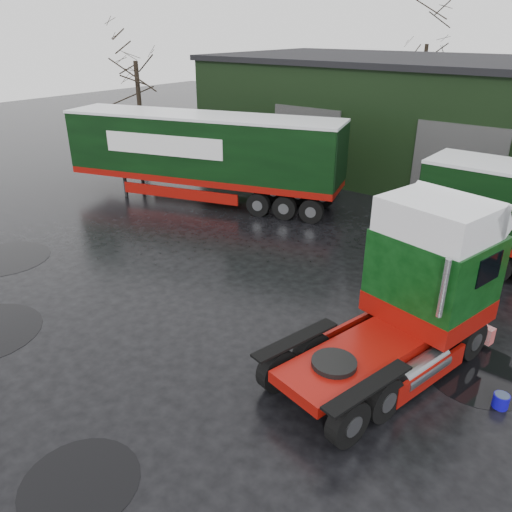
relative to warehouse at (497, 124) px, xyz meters
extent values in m
plane|color=black|center=(-2.00, -20.00, -3.16)|extent=(100.00, 100.00, 0.00)
cube|color=black|center=(0.00, 0.00, -0.16)|extent=(32.00, 12.00, 6.00)
cube|color=black|center=(0.00, 0.00, 2.99)|extent=(32.40, 12.40, 0.30)
cylinder|color=#0F07A7|center=(5.27, -18.49, -2.99)|extent=(0.45, 0.45, 0.33)
cylinder|color=black|center=(4.55, -17.56, -3.15)|extent=(2.66, 2.66, 0.01)
cylinder|color=black|center=(-11.34, -21.30, -3.15)|extent=(3.12, 3.12, 0.01)
cylinder|color=black|center=(-0.47, -25.57, -3.15)|extent=(2.26, 2.26, 0.01)
camera|label=1|loc=(6.31, -28.87, 4.73)|focal=35.00mm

